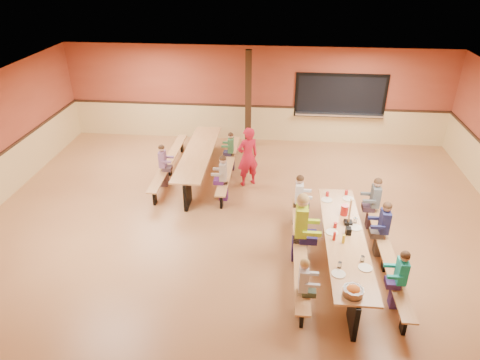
# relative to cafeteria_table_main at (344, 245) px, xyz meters

# --- Properties ---
(ground) EXTENTS (12.00, 12.00, 0.00)m
(ground) POSITION_rel_cafeteria_table_main_xyz_m (-2.09, 1.28, -0.53)
(ground) COLOR #9D643B
(ground) RESTS_ON ground
(room_envelope) EXTENTS (12.04, 10.04, 3.02)m
(room_envelope) POSITION_rel_cafeteria_table_main_xyz_m (-2.09, 1.28, 0.16)
(room_envelope) COLOR #99432C
(room_envelope) RESTS_ON ground
(kitchen_pass_through) EXTENTS (2.78, 0.28, 1.38)m
(kitchen_pass_through) POSITION_rel_cafeteria_table_main_xyz_m (0.51, 6.24, 0.96)
(kitchen_pass_through) COLOR black
(kitchen_pass_through) RESTS_ON ground
(structural_post) EXTENTS (0.18, 0.18, 3.00)m
(structural_post) POSITION_rel_cafeteria_table_main_xyz_m (-2.29, 5.68, 0.97)
(structural_post) COLOR black
(structural_post) RESTS_ON ground
(cafeteria_table_main) EXTENTS (1.91, 3.70, 0.74)m
(cafeteria_table_main) POSITION_rel_cafeteria_table_main_xyz_m (0.00, 0.00, 0.00)
(cafeteria_table_main) COLOR #B97F49
(cafeteria_table_main) RESTS_ON ground
(cafeteria_table_second) EXTENTS (1.91, 3.70, 0.74)m
(cafeteria_table_second) POSITION_rel_cafeteria_table_main_xyz_m (-3.46, 3.53, 0.00)
(cafeteria_table_second) COLOR #B97F49
(cafeteria_table_second) RESTS_ON ground
(seated_child_white_left) EXTENTS (0.34, 0.28, 1.14)m
(seated_child_white_left) POSITION_rel_cafeteria_table_main_xyz_m (-0.83, -1.29, 0.05)
(seated_child_white_left) COLOR silver
(seated_child_white_left) RESTS_ON ground
(seated_adult_yellow) EXTENTS (0.50, 0.41, 1.47)m
(seated_adult_yellow) POSITION_rel_cafeteria_table_main_xyz_m (-0.83, 0.21, 0.21)
(seated_adult_yellow) COLOR #A9CD1F
(seated_adult_yellow) RESTS_ON ground
(seated_child_grey_left) EXTENTS (0.36, 0.30, 1.20)m
(seated_child_grey_left) POSITION_rel_cafeteria_table_main_xyz_m (-0.83, 1.49, 0.07)
(seated_child_grey_left) COLOR white
(seated_child_grey_left) RESTS_ON ground
(seated_child_teal_right) EXTENTS (0.35, 0.28, 1.17)m
(seated_child_teal_right) POSITION_rel_cafeteria_table_main_xyz_m (0.83, -0.96, 0.06)
(seated_child_teal_right) COLOR #18AA9D
(seated_child_teal_right) RESTS_ON ground
(seated_child_navy_right) EXTENTS (0.37, 0.31, 1.22)m
(seated_child_navy_right) POSITION_rel_cafeteria_table_main_xyz_m (0.83, 0.49, 0.08)
(seated_child_navy_right) COLOR navy
(seated_child_navy_right) RESTS_ON ground
(seated_child_char_right) EXTENTS (0.38, 0.31, 1.22)m
(seated_child_char_right) POSITION_rel_cafeteria_table_main_xyz_m (0.83, 1.47, 0.09)
(seated_child_char_right) COLOR #50575A
(seated_child_char_right) RESTS_ON ground
(seated_child_purple_sec) EXTENTS (0.34, 0.28, 1.14)m
(seated_child_purple_sec) POSITION_rel_cafeteria_table_main_xyz_m (-4.29, 2.93, 0.05)
(seated_child_purple_sec) COLOR #865B89
(seated_child_purple_sec) RESTS_ON ground
(seated_child_green_sec) EXTENTS (0.32, 0.26, 1.11)m
(seated_child_green_sec) POSITION_rel_cafeteria_table_main_xyz_m (-2.64, 4.01, 0.03)
(seated_child_green_sec) COLOR #377646
(seated_child_green_sec) RESTS_ON ground
(seated_child_tan_sec) EXTENTS (0.35, 0.29, 1.18)m
(seated_child_tan_sec) POSITION_rel_cafeteria_table_main_xyz_m (-2.64, 2.36, 0.06)
(seated_child_tan_sec) COLOR #A39484
(seated_child_tan_sec) RESTS_ON ground
(standing_woman) EXTENTS (0.70, 0.62, 1.61)m
(standing_woman) POSITION_rel_cafeteria_table_main_xyz_m (-2.10, 3.19, 0.28)
(standing_woman) COLOR red
(standing_woman) RESTS_ON ground
(punch_pitcher) EXTENTS (0.16, 0.16, 0.22)m
(punch_pitcher) POSITION_rel_cafeteria_table_main_xyz_m (0.07, 0.76, 0.32)
(punch_pitcher) COLOR red
(punch_pitcher) RESTS_ON cafeteria_table_main
(chip_bowl) EXTENTS (0.32, 0.32, 0.15)m
(chip_bowl) POSITION_rel_cafeteria_table_main_xyz_m (-0.06, -1.57, 0.29)
(chip_bowl) COLOR orange
(chip_bowl) RESTS_ON cafeteria_table_main
(napkin_dispenser) EXTENTS (0.10, 0.14, 0.13)m
(napkin_dispenser) POSITION_rel_cafeteria_table_main_xyz_m (0.07, 0.09, 0.28)
(napkin_dispenser) COLOR black
(napkin_dispenser) RESTS_ON cafeteria_table_main
(condiment_mustard) EXTENTS (0.06, 0.06, 0.17)m
(condiment_mustard) POSITION_rel_cafeteria_table_main_xyz_m (-0.06, -0.21, 0.30)
(condiment_mustard) COLOR yellow
(condiment_mustard) RESTS_ON cafeteria_table_main
(condiment_ketchup) EXTENTS (0.06, 0.06, 0.17)m
(condiment_ketchup) POSITION_rel_cafeteria_table_main_xyz_m (-0.22, -0.14, 0.30)
(condiment_ketchup) COLOR #B2140F
(condiment_ketchup) RESTS_ON cafeteria_table_main
(table_paddle) EXTENTS (0.16, 0.16, 0.56)m
(table_paddle) POSITION_rel_cafeteria_table_main_xyz_m (0.11, 0.43, 0.35)
(table_paddle) COLOR black
(table_paddle) RESTS_ON cafeteria_table_main
(place_settings) EXTENTS (0.65, 3.30, 0.11)m
(place_settings) POSITION_rel_cafeteria_table_main_xyz_m (0.00, -0.00, 0.27)
(place_settings) COLOR beige
(place_settings) RESTS_ON cafeteria_table_main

